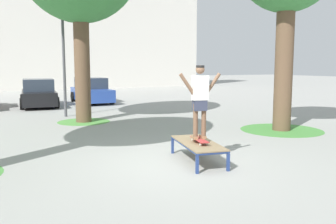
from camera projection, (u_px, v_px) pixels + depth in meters
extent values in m
plane|color=#999993|center=(177.00, 163.00, 8.46)|extent=(120.00, 120.00, 0.00)
cube|color=silver|center=(12.00, 4.00, 32.52)|extent=(36.22, 4.00, 15.34)
cube|color=navy|center=(173.00, 146.00, 9.36)|extent=(0.07, 0.07, 0.38)
cube|color=navy|center=(198.00, 144.00, 9.54)|extent=(0.07, 0.07, 0.38)
cube|color=navy|center=(197.00, 165.00, 7.60)|extent=(0.07, 0.07, 0.38)
cube|color=navy|center=(228.00, 162.00, 7.79)|extent=(0.07, 0.07, 0.38)
cylinder|color=navy|center=(184.00, 145.00, 8.45)|extent=(0.46, 1.87, 0.05)
cylinder|color=navy|center=(212.00, 144.00, 8.64)|extent=(0.46, 1.87, 0.05)
cylinder|color=navy|center=(186.00, 137.00, 9.43)|extent=(0.75, 0.21, 0.05)
cylinder|color=navy|center=(213.00, 154.00, 7.67)|extent=(0.75, 0.21, 0.05)
cube|color=#847051|center=(198.00, 143.00, 8.54)|extent=(1.15, 2.02, 0.03)
cube|color=#B23333|center=(199.00, 139.00, 8.44)|extent=(0.38, 0.82, 0.02)
cylinder|color=silver|center=(192.00, 140.00, 8.69)|extent=(0.04, 0.06, 0.06)
cylinder|color=silver|center=(198.00, 139.00, 8.73)|extent=(0.04, 0.06, 0.06)
cylinder|color=silver|center=(200.00, 144.00, 8.16)|extent=(0.04, 0.06, 0.06)
cylinder|color=silver|center=(207.00, 144.00, 8.19)|extent=(0.04, 0.06, 0.06)
cylinder|color=brown|center=(195.00, 122.00, 8.36)|extent=(0.11, 0.11, 0.82)
cube|color=#99704C|center=(195.00, 137.00, 8.45)|extent=(0.15, 0.26, 0.07)
cylinder|color=brown|center=(204.00, 121.00, 8.41)|extent=(0.11, 0.11, 0.82)
cube|color=#99704C|center=(203.00, 137.00, 8.50)|extent=(0.15, 0.26, 0.07)
cube|color=#33384C|center=(200.00, 105.00, 8.33)|extent=(0.34, 0.26, 0.24)
cube|color=silver|center=(200.00, 88.00, 8.28)|extent=(0.40, 0.30, 0.56)
cylinder|color=brown|center=(187.00, 85.00, 8.20)|extent=(0.41, 0.17, 0.52)
cylinder|color=brown|center=(212.00, 84.00, 8.35)|extent=(0.41, 0.17, 0.52)
sphere|color=brown|center=(200.00, 70.00, 8.23)|extent=(0.20, 0.20, 0.20)
cylinder|color=black|center=(200.00, 66.00, 8.22)|extent=(0.19, 0.19, 0.05)
cylinder|color=brown|center=(284.00, 67.00, 12.46)|extent=(0.61, 0.61, 4.33)
cylinder|color=#47893D|center=(281.00, 130.00, 12.74)|extent=(2.81, 2.81, 0.01)
cylinder|color=brown|center=(82.00, 67.00, 14.34)|extent=(0.61, 0.61, 4.33)
cylinder|color=#519342|center=(84.00, 122.00, 14.62)|extent=(2.07, 2.07, 0.01)
cube|color=black|center=(39.00, 97.00, 20.00)|extent=(2.17, 4.37, 0.70)
cube|color=#2D3847|center=(38.00, 85.00, 20.06)|extent=(1.79, 2.26, 0.64)
cylinder|color=black|center=(57.00, 103.00, 19.13)|extent=(0.29, 0.62, 0.60)
cylinder|color=black|center=(22.00, 104.00, 18.52)|extent=(0.29, 0.62, 0.60)
cylinder|color=black|center=(53.00, 98.00, 21.54)|extent=(0.29, 0.62, 0.60)
cylinder|color=black|center=(22.00, 99.00, 20.93)|extent=(0.29, 0.62, 0.60)
cube|color=#28479E|center=(92.00, 94.00, 21.92)|extent=(1.87, 4.27, 0.70)
cube|color=#2D3847|center=(91.00, 83.00, 21.97)|extent=(1.64, 2.16, 0.64)
cylinder|color=black|center=(112.00, 99.00, 21.14)|extent=(0.24, 0.61, 0.60)
cylinder|color=black|center=(82.00, 100.00, 20.42)|extent=(0.24, 0.61, 0.60)
cylinder|color=black|center=(100.00, 96.00, 23.47)|extent=(0.24, 0.61, 0.60)
cylinder|color=black|center=(73.00, 97.00, 22.75)|extent=(0.24, 0.61, 0.60)
cylinder|color=#4C4C51|center=(64.00, 53.00, 15.76)|extent=(0.12, 0.12, 5.50)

